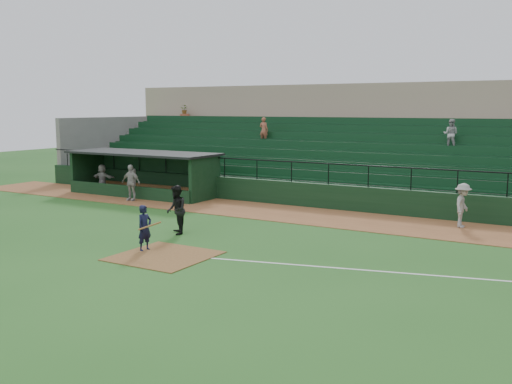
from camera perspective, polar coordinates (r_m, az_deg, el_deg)
The scene contains 12 objects.
ground at distance 20.37m, azimuth -7.18°, elevation -5.65°, with size 90.00×90.00×0.00m, color #21531B.
warning_track at distance 27.00m, azimuth 3.23°, elevation -2.12°, with size 40.00×4.00×0.03m, color brown.
home_plate_dirt at distance 19.61m, azimuth -8.97°, elevation -6.19°, with size 3.00×3.00×0.03m, color brown.
foul_line at distance 18.00m, azimuth 16.19°, elevation -7.77°, with size 18.00×0.09×0.01m, color white.
stadium_structure at distance 34.40m, azimuth 9.73°, elevation 3.86°, with size 38.00×13.08×6.40m.
dugout at distance 33.55m, azimuth -10.48°, elevation 2.07°, with size 8.90×3.20×2.42m.
batter_at_plate at distance 20.29m, azimuth -10.82°, elevation -3.48°, with size 1.02×0.68×1.59m.
umpire at distance 22.75m, azimuth -7.79°, elevation -1.75°, with size 0.93×0.72×1.90m, color black.
runner at distance 25.13m, azimuth 19.54°, elevation -1.24°, with size 1.17×0.67×1.81m, color #9B9691.
dugout_player_a at distance 31.23m, azimuth -12.13°, elevation 0.90°, with size 1.11×0.46×1.89m, color #A7A19C.
dugout_player_b at distance 32.41m, azimuth -11.96°, elevation 0.91°, with size 0.78×0.51×1.59m, color gray.
dugout_player_c at distance 34.77m, azimuth -14.77°, elevation 1.31°, with size 1.49×0.47×1.60m, color #A6A19B.
Camera 1 is at (12.12, -15.63, 4.88)m, focal length 40.95 mm.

